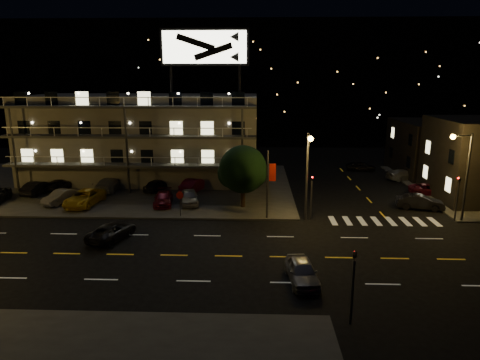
{
  "coord_description": "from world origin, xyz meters",
  "views": [
    {
      "loc": [
        3.88,
        -28.93,
        12.77
      ],
      "look_at": [
        2.55,
        8.0,
        3.78
      ],
      "focal_mm": 32.0,
      "sensor_mm": 36.0,
      "label": 1
    }
  ],
  "objects_px": {
    "tree": "(242,171)",
    "lot_car_7": "(109,184)",
    "road_car_east": "(302,271)",
    "road_car_west": "(112,231)",
    "side_car_0": "(420,202)",
    "lot_car_2": "(84,198)",
    "lot_car_4": "(189,197)"
  },
  "relations": [
    {
      "from": "lot_car_7",
      "to": "road_car_west",
      "type": "bearing_deg",
      "value": 111.69
    },
    {
      "from": "lot_car_2",
      "to": "tree",
      "type": "bearing_deg",
      "value": 6.32
    },
    {
      "from": "road_car_east",
      "to": "lot_car_7",
      "type": "bearing_deg",
      "value": 126.74
    },
    {
      "from": "side_car_0",
      "to": "road_car_east",
      "type": "relative_size",
      "value": 1.04
    },
    {
      "from": "tree",
      "to": "lot_car_2",
      "type": "relative_size",
      "value": 1.13
    },
    {
      "from": "tree",
      "to": "lot_car_2",
      "type": "bearing_deg",
      "value": -179.76
    },
    {
      "from": "side_car_0",
      "to": "road_car_west",
      "type": "height_order",
      "value": "side_car_0"
    },
    {
      "from": "tree",
      "to": "road_car_west",
      "type": "xyz_separation_m",
      "value": [
        -10.24,
        -8.72,
        -3.15
      ]
    },
    {
      "from": "lot_car_2",
      "to": "road_car_east",
      "type": "distance_m",
      "value": 25.42
    },
    {
      "from": "tree",
      "to": "lot_car_7",
      "type": "xyz_separation_m",
      "value": [
        -15.22,
        5.53,
        -2.9
      ]
    },
    {
      "from": "road_car_west",
      "to": "tree",
      "type": "bearing_deg",
      "value": -122.68
    },
    {
      "from": "lot_car_2",
      "to": "side_car_0",
      "type": "relative_size",
      "value": 1.22
    },
    {
      "from": "side_car_0",
      "to": "road_car_west",
      "type": "bearing_deg",
      "value": 120.24
    },
    {
      "from": "lot_car_7",
      "to": "road_car_west",
      "type": "distance_m",
      "value": 15.09
    },
    {
      "from": "lot_car_4",
      "to": "road_car_east",
      "type": "xyz_separation_m",
      "value": [
        9.67,
        -16.33,
        -0.14
      ]
    },
    {
      "from": "lot_car_2",
      "to": "road_car_west",
      "type": "relative_size",
      "value": 1.15
    },
    {
      "from": "tree",
      "to": "side_car_0",
      "type": "distance_m",
      "value": 17.76
    },
    {
      "from": "lot_car_2",
      "to": "lot_car_4",
      "type": "relative_size",
      "value": 1.28
    },
    {
      "from": "lot_car_7",
      "to": "side_car_0",
      "type": "xyz_separation_m",
      "value": [
        32.71,
        -5.29,
        -0.17
      ]
    },
    {
      "from": "tree",
      "to": "road_car_east",
      "type": "bearing_deg",
      "value": -74.71
    },
    {
      "from": "lot_car_7",
      "to": "road_car_west",
      "type": "height_order",
      "value": "lot_car_7"
    },
    {
      "from": "lot_car_7",
      "to": "side_car_0",
      "type": "height_order",
      "value": "lot_car_7"
    },
    {
      "from": "tree",
      "to": "lot_car_2",
      "type": "height_order",
      "value": "tree"
    },
    {
      "from": "lot_car_2",
      "to": "side_car_0",
      "type": "height_order",
      "value": "lot_car_2"
    },
    {
      "from": "road_car_east",
      "to": "tree",
      "type": "bearing_deg",
      "value": 99.32
    },
    {
      "from": "tree",
      "to": "road_car_west",
      "type": "height_order",
      "value": "tree"
    },
    {
      "from": "side_car_0",
      "to": "tree",
      "type": "bearing_deg",
      "value": 103.12
    },
    {
      "from": "lot_car_2",
      "to": "lot_car_7",
      "type": "xyz_separation_m",
      "value": [
        0.66,
        5.59,
        -0.0
      ]
    },
    {
      "from": "road_car_west",
      "to": "side_car_0",
      "type": "bearing_deg",
      "value": -145.19
    },
    {
      "from": "lot_car_7",
      "to": "lot_car_4",
      "type": "bearing_deg",
      "value": 156.48
    },
    {
      "from": "tree",
      "to": "lot_car_7",
      "type": "bearing_deg",
      "value": 160.05
    },
    {
      "from": "side_car_0",
      "to": "road_car_east",
      "type": "height_order",
      "value": "side_car_0"
    }
  ]
}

